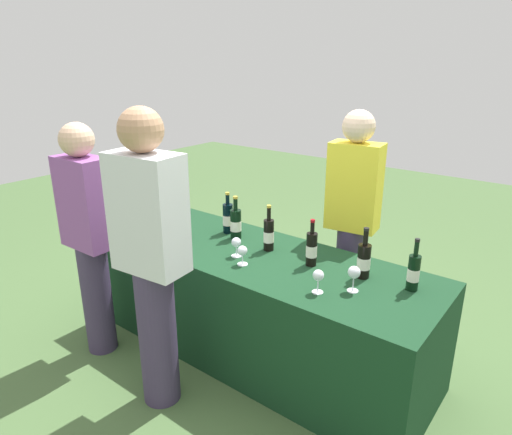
% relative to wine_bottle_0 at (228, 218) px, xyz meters
% --- Properties ---
extents(ground_plane, '(12.00, 12.00, 0.00)m').
position_rel_wine_bottle_0_xyz_m(ground_plane, '(0.40, -0.18, -0.86)').
color(ground_plane, '#476638').
extents(tasting_table, '(2.41, 0.81, 0.75)m').
position_rel_wine_bottle_0_xyz_m(tasting_table, '(0.40, -0.18, -0.48)').
color(tasting_table, '#14381E').
rests_on(tasting_table, ground_plane).
extents(wine_bottle_0, '(0.07, 0.07, 0.31)m').
position_rel_wine_bottle_0_xyz_m(wine_bottle_0, '(0.00, 0.00, 0.00)').
color(wine_bottle_0, black).
rests_on(wine_bottle_0, tasting_table).
extents(wine_bottle_1, '(0.08, 0.08, 0.31)m').
position_rel_wine_bottle_0_xyz_m(wine_bottle_1, '(0.12, -0.05, -0.00)').
color(wine_bottle_1, black).
rests_on(wine_bottle_1, tasting_table).
extents(wine_bottle_2, '(0.07, 0.07, 0.31)m').
position_rel_wine_bottle_0_xyz_m(wine_bottle_2, '(0.42, -0.08, -0.00)').
color(wine_bottle_2, black).
rests_on(wine_bottle_2, tasting_table).
extents(wine_bottle_3, '(0.07, 0.07, 0.30)m').
position_rel_wine_bottle_0_xyz_m(wine_bottle_3, '(0.77, -0.11, -0.00)').
color(wine_bottle_3, black).
rests_on(wine_bottle_3, tasting_table).
extents(wine_bottle_4, '(0.08, 0.08, 0.31)m').
position_rel_wine_bottle_0_xyz_m(wine_bottle_4, '(1.10, -0.06, -0.00)').
color(wine_bottle_4, black).
rests_on(wine_bottle_4, tasting_table).
extents(wine_bottle_5, '(0.07, 0.07, 0.30)m').
position_rel_wine_bottle_0_xyz_m(wine_bottle_5, '(1.38, -0.04, -0.01)').
color(wine_bottle_5, black).
rests_on(wine_bottle_5, tasting_table).
extents(wine_glass_0, '(0.07, 0.07, 0.14)m').
position_rel_wine_bottle_0_xyz_m(wine_glass_0, '(-0.14, -0.30, -0.02)').
color(wine_glass_0, silver).
rests_on(wine_glass_0, tasting_table).
extents(wine_glass_1, '(0.07, 0.07, 0.13)m').
position_rel_wine_bottle_0_xyz_m(wine_glass_1, '(0.32, -0.29, -0.02)').
color(wine_glass_1, silver).
rests_on(wine_glass_1, tasting_table).
extents(wine_glass_2, '(0.07, 0.07, 0.12)m').
position_rel_wine_bottle_0_xyz_m(wine_glass_2, '(0.43, -0.36, -0.03)').
color(wine_glass_2, silver).
rests_on(wine_glass_2, tasting_table).
extents(wine_glass_3, '(0.06, 0.06, 0.14)m').
position_rel_wine_bottle_0_xyz_m(wine_glass_3, '(0.98, -0.38, -0.01)').
color(wine_glass_3, silver).
rests_on(wine_glass_3, tasting_table).
extents(wine_glass_4, '(0.07, 0.07, 0.15)m').
position_rel_wine_bottle_0_xyz_m(wine_glass_4, '(1.13, -0.25, -0.00)').
color(wine_glass_4, silver).
rests_on(wine_glass_4, tasting_table).
extents(server_pouring, '(0.37, 0.24, 1.64)m').
position_rel_wine_bottle_0_xyz_m(server_pouring, '(0.75, 0.47, 0.05)').
color(server_pouring, '#3F3351').
rests_on(server_pouring, ground_plane).
extents(guest_0, '(0.36, 0.21, 1.59)m').
position_rel_wine_bottle_0_xyz_m(guest_0, '(-0.49, -0.82, 0.02)').
color(guest_0, '#3F3351').
rests_on(guest_0, ground_plane).
extents(guest_1, '(0.42, 0.26, 1.74)m').
position_rel_wine_bottle_0_xyz_m(guest_1, '(0.23, -0.90, 0.09)').
color(guest_1, '#3F3351').
rests_on(guest_1, ground_plane).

